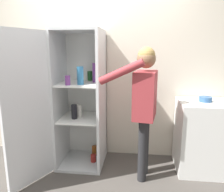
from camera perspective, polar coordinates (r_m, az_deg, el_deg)
name	(u,v)px	position (r m, az deg, el deg)	size (l,w,h in m)	color
ground_plane	(87,190)	(2.70, -6.65, -23.20)	(12.00, 12.00, 0.00)	#4C4742
wall_back	(100,69)	(3.18, -3.10, 6.97)	(7.00, 0.06, 2.55)	beige
refrigerator	(72,101)	(2.89, -10.48, -1.26)	(0.91, 1.16, 1.81)	silver
person	(144,98)	(2.56, 8.45, -0.48)	(0.67, 0.55, 1.59)	#262628
counter	(204,136)	(3.10, 22.90, -9.69)	(0.68, 0.60, 0.92)	white
bowl	(205,99)	(2.98, 23.22, -0.78)	(0.16, 0.16, 0.06)	#335B8E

